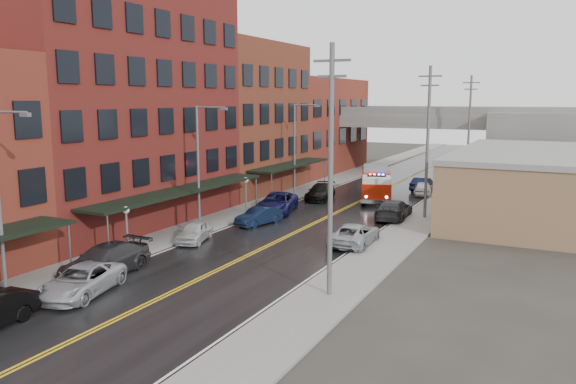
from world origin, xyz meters
The scene contains 32 objects.
road centered at (0.00, 30.00, 0.01)m, with size 11.00×160.00×0.02m, color black.
sidewalk_left centered at (-7.30, 30.00, 0.07)m, with size 3.00×160.00×0.15m, color slate.
sidewalk_right centered at (7.30, 30.00, 0.07)m, with size 3.00×160.00×0.15m, color slate.
curb_left centered at (-5.65, 30.00, 0.07)m, with size 0.30×160.00×0.15m, color gray.
curb_right centered at (5.65, 30.00, 0.07)m, with size 0.30×160.00×0.15m, color gray.
brick_building_b centered at (-13.30, 23.00, 9.00)m, with size 9.00×20.00×18.00m, color maroon.
brick_building_c centered at (-13.30, 40.50, 7.50)m, with size 9.00×15.00×15.00m, color brown.
brick_building_far centered at (-13.30, 58.00, 6.00)m, with size 9.00×20.00×12.00m, color maroon.
tan_building centered at (16.00, 40.00, 2.50)m, with size 14.00×22.00×5.00m, color #906C4D.
right_far_block centered at (18.00, 70.00, 4.00)m, with size 18.00×30.00×8.00m, color slate.
awning_1 centered at (-7.49, 23.00, 2.99)m, with size 2.60×18.00×3.09m.
awning_2 centered at (-7.49, 40.50, 2.99)m, with size 2.60×13.00×3.09m.
globe_lamp_1 centered at (-6.40, 16.00, 2.31)m, with size 0.44×0.44×3.12m.
globe_lamp_2 centered at (-6.40, 30.00, 2.31)m, with size 0.44×0.44×3.12m.
street_lamp_0 centered at (-6.55, 8.00, 5.19)m, with size 2.64×0.22×9.00m.
street_lamp_1 centered at (-6.55, 24.00, 5.19)m, with size 2.64×0.22×9.00m.
street_lamp_2 centered at (-6.55, 40.00, 5.19)m, with size 2.64×0.22×9.00m.
utility_pole_0 centered at (7.20, 15.00, 6.31)m, with size 1.80×0.24×12.00m.
utility_pole_1 centered at (7.20, 35.00, 6.31)m, with size 1.80×0.24×12.00m.
utility_pole_2 centered at (7.20, 55.00, 6.31)m, with size 1.80×0.24×12.00m.
overpass centered at (0.00, 62.00, 5.99)m, with size 40.00×10.00×7.50m.
fire_truck centered at (1.03, 41.51, 1.63)m, with size 5.25×8.65×3.01m.
parked_car_left_2 centered at (-3.75, 9.89, 0.71)m, with size 2.37×5.13×1.43m, color #A4A5AC.
parked_car_left_3 centered at (-5.00, 12.67, 0.83)m, with size 2.32×5.70×1.65m, color #29292B.
parked_car_left_4 centered at (-5.00, 20.89, 0.69)m, with size 1.62×4.03×1.37m, color beige.
parked_car_left_5 centered at (-3.61, 27.20, 0.67)m, with size 1.41×4.04×1.33m, color black.
parked_car_left_6 centered at (-4.56, 32.04, 0.82)m, with size 2.72×5.91×1.64m, color #14154C.
parked_car_left_7 centered at (-3.68, 39.20, 0.74)m, with size 2.08×5.12×1.49m, color black.
parked_car_right_0 centered at (4.97, 24.77, 0.73)m, with size 2.42×5.25×1.46m, color #9A9DA2.
parked_car_right_1 centered at (5.00, 33.77, 0.80)m, with size 2.23×5.48×1.59m, color #2A2A2D.
parked_car_right_2 centered at (4.51, 45.94, 0.70)m, with size 1.66×4.13×1.41m, color white.
parked_car_right_3 centered at (3.79, 48.81, 0.70)m, with size 1.48×4.26×1.40m, color black.
Camera 1 is at (17.03, -9.15, 9.50)m, focal length 35.00 mm.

